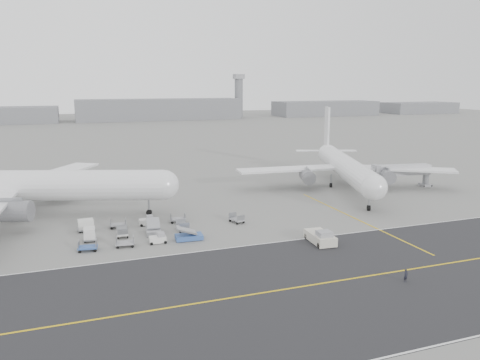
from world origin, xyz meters
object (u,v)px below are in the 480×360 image
object	(u,v)px
control_tower	(239,95)
airliner_a	(22,186)
jet_bridge	(402,171)
airliner_b	(345,166)
ground_crew_a	(406,276)
pushback_tug	(321,237)

from	to	relation	value
control_tower	airliner_a	bearing A→B (deg)	-117.98
jet_bridge	airliner_b	bearing A→B (deg)	171.53
airliner_a	airliner_b	bearing A→B (deg)	-70.55
jet_bridge	ground_crew_a	size ratio (longest dim) A/B	9.08
airliner_b	pushback_tug	xyz separation A→B (m)	(-24.59, -32.82, -4.19)
airliner_b	ground_crew_a	bearing A→B (deg)	-95.24
ground_crew_a	pushback_tug	bearing A→B (deg)	84.36
control_tower	airliner_b	distance (m)	244.18
airliner_a	airliner_b	distance (m)	68.50
ground_crew_a	airliner_b	bearing A→B (deg)	50.84
jet_bridge	ground_crew_a	distance (m)	56.97
control_tower	pushback_tug	size ratio (longest dim) A/B	3.95
control_tower	airliner_a	distance (m)	269.69
airliner_a	jet_bridge	distance (m)	81.64
control_tower	pushback_tug	distance (m)	282.53
control_tower	jet_bridge	world-z (taller)	control_tower
control_tower	jet_bridge	distance (m)	245.57
jet_bridge	ground_crew_a	bearing A→B (deg)	-118.69
control_tower	ground_crew_a	world-z (taller)	control_tower
airliner_a	ground_crew_a	size ratio (longest dim) A/B	33.99
pushback_tug	ground_crew_a	distance (m)	16.45
control_tower	pushback_tug	xyz separation A→B (m)	(-82.52, -269.77, -15.33)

